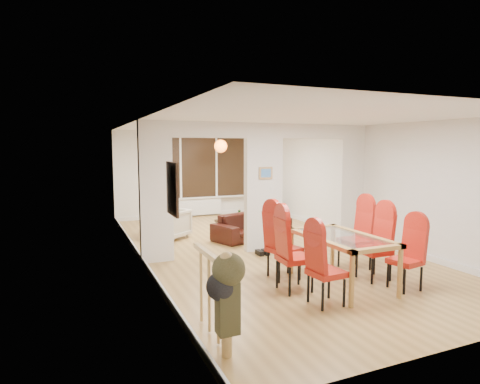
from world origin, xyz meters
TOP-DOWN VIEW (x-y plane):
  - floor at (0.00, 0.00)m, footprint 5.00×9.00m
  - room_walls at (0.00, 0.00)m, footprint 5.00×9.00m
  - divider_wall at (0.00, 0.00)m, footprint 5.00×0.18m
  - bay_window_blinds at (0.00, 4.44)m, footprint 3.00×0.08m
  - radiator at (0.00, 4.40)m, footprint 1.40×0.08m
  - pendant_light at (0.30, 3.30)m, footprint 0.36×0.36m
  - stair_newel at (-2.25, -3.20)m, footprint 0.40×1.20m
  - wall_poster at (-2.47, -2.40)m, footprint 0.04×0.52m
  - pillar_photo at (0.00, -0.10)m, footprint 0.30×0.03m
  - dining_table at (0.14, -2.40)m, footprint 0.93×1.66m
  - dining_chair_la at (-0.53, -2.96)m, footprint 0.45×0.45m
  - dining_chair_lb at (-0.64, -2.33)m, footprint 0.49×0.49m
  - dining_chair_lc at (-0.51, -1.77)m, footprint 0.54×0.54m
  - dining_chair_ra at (0.90, -2.93)m, footprint 0.47×0.47m
  - dining_chair_rb at (0.79, -2.39)m, footprint 0.45×0.45m
  - dining_chair_rc at (0.89, -1.80)m, footprint 0.46×0.46m
  - sofa at (0.27, 1.11)m, footprint 2.12×1.39m
  - armchair at (-1.54, 1.77)m, footprint 1.05×1.05m
  - person at (-1.54, 2.20)m, footprint 0.69×0.58m
  - television at (1.80, 3.53)m, footprint 1.00×0.23m
  - coffee_table at (0.31, 2.37)m, footprint 1.00×0.68m
  - bottle at (0.43, 2.27)m, footprint 0.07×0.07m
  - bowl at (0.25, 2.27)m, footprint 0.21×0.21m
  - shoes at (-0.19, -0.36)m, footprint 0.22×0.24m

SIDE VIEW (x-z plane):
  - floor at x=0.00m, z-range -0.01..0.01m
  - shoes at x=-0.19m, z-range 0.00..0.09m
  - coffee_table at x=0.31m, z-range 0.00..0.21m
  - bowl at x=0.25m, z-range 0.21..0.26m
  - television at x=1.80m, z-range 0.00..0.57m
  - sofa at x=0.27m, z-range 0.00..0.58m
  - radiator at x=0.00m, z-range 0.05..0.55m
  - armchair at x=-1.54m, z-range 0.00..0.69m
  - bottle at x=0.43m, z-range 0.21..0.49m
  - dining_table at x=0.14m, z-range 0.00..0.78m
  - dining_chair_ra at x=0.90m, z-range 0.00..1.02m
  - dining_chair_la at x=-0.53m, z-range 0.00..1.05m
  - stair_newel at x=-2.25m, z-range 0.00..1.10m
  - dining_chair_rb at x=0.79m, z-range 0.00..1.11m
  - dining_chair_lc at x=-0.51m, z-range 0.00..1.14m
  - dining_chair_rc at x=0.89m, z-range 0.00..1.14m
  - dining_chair_lb at x=-0.64m, z-range 0.00..1.15m
  - person at x=-1.54m, z-range 0.00..1.62m
  - room_walls at x=0.00m, z-range 0.00..2.60m
  - divider_wall at x=0.00m, z-range 0.00..2.60m
  - bay_window_blinds at x=0.00m, z-range 0.60..2.40m
  - wall_poster at x=-2.47m, z-range 1.27..1.94m
  - pillar_photo at x=0.00m, z-range 1.48..1.73m
  - pendant_light at x=0.30m, z-range 1.97..2.33m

